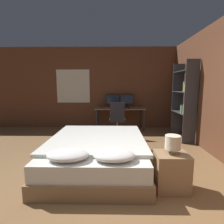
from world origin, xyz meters
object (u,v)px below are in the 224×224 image
bed (97,152)px  office_chair (117,122)px  bookshelf (185,98)px  monitor_right (127,100)px  keyboard (120,108)px  nightstand (171,172)px  desk (120,110)px  computer_mouse (129,108)px  bedside_lamp (173,142)px  monitor_left (113,100)px

bed → office_chair: office_chair is taller
bed → bookshelf: (2.13, 1.62, 0.84)m
bed → bookshelf: bearing=37.2°
monitor_right → keyboard: size_ratio=1.27×
bed → bookshelf: size_ratio=1.01×
bed → monitor_right: 3.05m
bed → office_chair: (0.38, 1.96, 0.14)m
bed → nightstand: (1.08, -0.69, 0.00)m
nightstand → keyboard: (-0.61, 3.16, 0.47)m
desk → office_chair: office_chair is taller
computer_mouse → nightstand: bearing=-83.8°
bed → bedside_lamp: bedside_lamp is taller
nightstand → bedside_lamp: size_ratio=2.08×
monitor_left → bookshelf: bearing=-33.7°
bed → monitor_right: (0.71, 2.88, 0.70)m
bedside_lamp → keyboard: bearing=100.9°
bed → nightstand: size_ratio=4.00×
office_chair → bedside_lamp: bearing=-75.2°
nightstand → office_chair: office_chair is taller
monitor_left → monitor_right: same height
monitor_right → computer_mouse: bearing=-85.7°
monitor_right → keyboard: monitor_right is taller
bedside_lamp → computer_mouse: (-0.34, 3.16, 0.07)m
monitor_left → bookshelf: size_ratio=0.22×
desk → bookshelf: bookshelf is taller
desk → monitor_left: 0.45m
nightstand → computer_mouse: 3.21m
office_chair → monitor_left: bearing=98.5°
monitor_left → bookshelf: 2.28m
nightstand → monitor_left: size_ratio=1.16×
desk → office_chair: bearing=-97.7°
monitor_right → nightstand: bearing=-84.1°
desk → keyboard: 0.23m
nightstand → bedside_lamp: bearing=180.0°
bed → bedside_lamp: (1.08, -0.69, 0.42)m
nightstand → bookshelf: 2.68m
bed → desk: 2.74m
bookshelf → monitor_right: bearing=138.5°
bedside_lamp → desk: (-0.61, 3.37, -0.04)m
computer_mouse → bedside_lamp: bearing=-83.8°
nightstand → bookshelf: (1.05, 2.31, 0.84)m
bedside_lamp → office_chair: bearing=104.8°
nightstand → office_chair: size_ratio=0.53×
monitor_left → bedside_lamp: bearing=-76.8°
bedside_lamp → bookshelf: bearing=65.5°
desk → bookshelf: bearing=-32.4°
desk → keyboard: keyboard is taller
keyboard → office_chair: 0.62m
nightstand → bookshelf: bookshelf is taller
monitor_left → keyboard: size_ratio=1.27×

